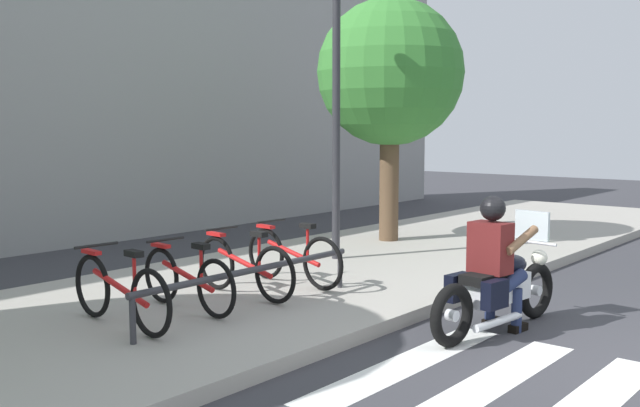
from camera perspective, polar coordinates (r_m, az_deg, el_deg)
The scene contains 14 objects.
ground_plane at distance 7.08m, azimuth 23.62°, elevation -11.88°, with size 48.00×48.00×0.00m, color #38383D.
sidewalk at distance 9.28m, azimuth -4.06°, elevation -6.70°, with size 24.00×4.40×0.15m, color #A8A399.
crosswalk_stripe_3 at distance 6.28m, azimuth 13.15°, elevation -13.79°, with size 2.80×0.40×0.01m, color white.
crosswalk_stripe_4 at distance 6.65m, azimuth 6.84°, elevation -12.53°, with size 2.80×0.40×0.01m, color white.
motorcycle at distance 7.73m, azimuth 13.95°, elevation -6.55°, with size 2.18×0.72×1.22m.
rider at distance 7.60m, azimuth 13.68°, elevation -3.95°, with size 0.67×0.59×1.43m.
bicycle_0 at distance 7.38m, azimuth -15.60°, elevation -6.74°, with size 0.48×1.73×0.80m.
bicycle_1 at distance 7.88m, azimuth -10.49°, elevation -5.92°, with size 0.48×1.60×0.76m.
bicycle_2 at distance 8.44m, azimuth -6.03°, elevation -4.98°, with size 0.48×1.69×0.79m.
bicycle_3 at distance 9.03m, azimuth -2.16°, elevation -4.21°, with size 0.48×1.67×0.80m.
bike_rack at distance 7.75m, azimuth -5.44°, elevation -5.58°, with size 3.14×0.07×0.49m.
street_lamp at distance 10.73m, azimuth 1.30°, elevation 8.48°, with size 0.28×0.28×4.24m.
tree_near_rack at distance 12.59m, azimuth 5.59°, elevation 10.20°, with size 2.53×2.53×4.33m.
building_backdrop at distance 13.69m, azimuth -21.92°, elevation 10.58°, with size 24.00×1.20×6.61m, color gray.
Camera 1 is at (-6.51, -1.82, 2.11)m, focal length 40.33 mm.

